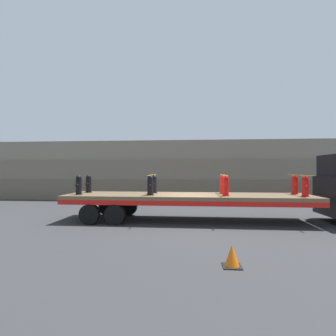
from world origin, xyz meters
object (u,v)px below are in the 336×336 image
(fire_hydrant_black_near_0, at_px, (79,185))
(fire_hydrant_black_far_0, at_px, (89,184))
(fire_hydrant_black_far_1, at_px, (154,184))
(fire_hydrant_red_near_2, at_px, (226,186))
(traffic_cone, at_px, (232,256))
(fire_hydrant_black_near_1, at_px, (150,186))
(fire_hydrant_red_far_2, at_px, (223,185))
(fire_hydrant_red_near_3, at_px, (305,186))
(flatbed_trailer, at_px, (175,199))
(fire_hydrant_red_far_3, at_px, (295,185))

(fire_hydrant_black_near_0, distance_m, fire_hydrant_black_far_0, 1.10)
(fire_hydrant_black_far_1, xyz_separation_m, fire_hydrant_red_near_2, (3.18, -1.10, 0.00))
(fire_hydrant_black_near_0, xyz_separation_m, traffic_cone, (5.88, -4.90, -1.33))
(fire_hydrant_black_near_1, xyz_separation_m, fire_hydrant_red_far_2, (3.18, 1.10, 0.00))
(traffic_cone, bearing_deg, fire_hydrant_black_far_0, 134.46)
(fire_hydrant_black_near_0, distance_m, fire_hydrant_black_near_1, 3.18)
(fire_hydrant_black_near_0, xyz_separation_m, fire_hydrant_black_far_0, (0.00, 1.10, 0.00))
(fire_hydrant_black_far_0, xyz_separation_m, fire_hydrant_red_near_3, (9.54, -1.10, 0.00))
(fire_hydrant_red_near_3, bearing_deg, fire_hydrant_red_far_2, 160.95)
(fire_hydrant_red_near_2, distance_m, fire_hydrant_red_far_2, 1.10)
(flatbed_trailer, relative_size, fire_hydrant_black_near_0, 12.55)
(flatbed_trailer, height_order, fire_hydrant_black_far_0, fire_hydrant_black_far_0)
(fire_hydrant_black_far_0, relative_size, fire_hydrant_black_far_1, 1.00)
(fire_hydrant_black_far_0, xyz_separation_m, fire_hydrant_red_near_2, (6.36, -1.10, 0.00))
(fire_hydrant_black_far_1, height_order, fire_hydrant_red_far_3, same)
(fire_hydrant_black_far_0, relative_size, fire_hydrant_red_near_3, 1.00)
(flatbed_trailer, distance_m, fire_hydrant_red_far_2, 2.29)
(fire_hydrant_black_far_0, distance_m, fire_hydrant_black_far_1, 3.18)
(fire_hydrant_black_far_1, relative_size, fire_hydrant_red_far_2, 1.00)
(fire_hydrant_red_near_3, relative_size, traffic_cone, 1.67)
(fire_hydrant_black_near_0, bearing_deg, fire_hydrant_red_near_2, 0.00)
(fire_hydrant_black_near_0, distance_m, fire_hydrant_red_near_3, 9.54)
(fire_hydrant_black_near_0, relative_size, fire_hydrant_red_near_2, 1.00)
(fire_hydrant_black_far_0, bearing_deg, fire_hydrant_black_near_1, -19.05)
(fire_hydrant_red_far_3, bearing_deg, fire_hydrant_black_near_1, -170.21)
(fire_hydrant_red_near_2, bearing_deg, flatbed_trailer, 165.63)
(fire_hydrant_black_far_0, xyz_separation_m, fire_hydrant_black_near_1, (3.18, -1.10, 0.00))
(fire_hydrant_black_near_0, bearing_deg, traffic_cone, -39.78)
(fire_hydrant_black_far_1, xyz_separation_m, fire_hydrant_red_far_2, (3.18, 0.00, 0.00))
(fire_hydrant_black_near_1, relative_size, fire_hydrant_red_far_3, 1.00)
(flatbed_trailer, bearing_deg, traffic_cone, -72.98)
(fire_hydrant_black_far_0, distance_m, fire_hydrant_red_near_3, 9.60)
(fire_hydrant_black_near_1, relative_size, traffic_cone, 1.67)
(traffic_cone, bearing_deg, fire_hydrant_red_far_2, 85.47)
(fire_hydrant_black_near_0, xyz_separation_m, fire_hydrant_red_far_3, (9.54, 1.10, 0.00))
(fire_hydrant_black_far_0, height_order, fire_hydrant_red_near_2, same)
(fire_hydrant_black_near_0, height_order, fire_hydrant_black_near_1, same)
(fire_hydrant_black_near_0, height_order, fire_hydrant_black_far_0, same)
(fire_hydrant_black_near_1, xyz_separation_m, traffic_cone, (2.70, -4.90, -1.33))
(fire_hydrant_black_far_0, distance_m, fire_hydrant_red_near_2, 6.45)
(fire_hydrant_black_far_0, height_order, fire_hydrant_black_far_1, same)
(flatbed_trailer, relative_size, fire_hydrant_black_near_1, 12.55)
(fire_hydrant_black_near_0, relative_size, fire_hydrant_black_far_0, 1.00)
(fire_hydrant_black_near_0, relative_size, fire_hydrant_red_near_3, 1.00)
(flatbed_trailer, height_order, fire_hydrant_red_far_2, fire_hydrant_red_far_2)
(fire_hydrant_red_near_2, height_order, traffic_cone, fire_hydrant_red_near_2)
(fire_hydrant_red_near_2, bearing_deg, fire_hydrant_red_far_3, 19.05)
(fire_hydrant_black_far_1, xyz_separation_m, traffic_cone, (2.70, -5.99, -1.33))
(fire_hydrant_red_near_2, relative_size, fire_hydrant_red_near_3, 1.00)
(fire_hydrant_red_far_3, height_order, traffic_cone, fire_hydrant_red_far_3)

